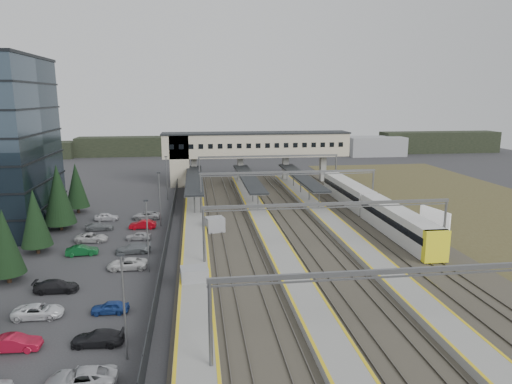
{
  "coord_description": "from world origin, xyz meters",
  "views": [
    {
      "loc": [
        -2.69,
        -55.95,
        18.74
      ],
      "look_at": [
        6.65,
        13.67,
        4.0
      ],
      "focal_mm": 32.0,
      "sensor_mm": 36.0,
      "label": 1
    }
  ],
  "objects": [
    {
      "name": "rail_corridor",
      "position": [
        9.34,
        5.0,
        0.29
      ],
      "size": [
        34.0,
        90.0,
        0.92
      ],
      "color": "#3B362E",
      "rests_on": "ground"
    },
    {
      "name": "relay_cabin_near",
      "position": [
        -3.09,
        -13.11,
        1.11
      ],
      "size": [
        2.85,
        2.21,
        2.22
      ],
      "color": "gray",
      "rests_on": "ground"
    },
    {
      "name": "billboard",
      "position": [
        27.89,
        -2.39,
        3.0
      ],
      "size": [
        1.35,
        5.34,
        4.52
      ],
      "color": "slate",
      "rests_on": "ground"
    },
    {
      "name": "lampposts",
      "position": [
        -8.0,
        1.25,
        4.34
      ],
      "size": [
        0.5,
        53.25,
        8.07
      ],
      "color": "slate",
      "rests_on": "ground"
    },
    {
      "name": "fence",
      "position": [
        -6.5,
        5.0,
        1.0
      ],
      "size": [
        0.08,
        90.0,
        2.0
      ],
      "color": "#26282B",
      "rests_on": "ground"
    },
    {
      "name": "car_park",
      "position": [
        -13.29,
        -7.01,
        0.6
      ],
      "size": [
        10.49,
        44.6,
        1.29
      ],
      "color": "silver",
      "rests_on": "ground"
    },
    {
      "name": "canopies",
      "position": [
        7.0,
        27.0,
        3.92
      ],
      "size": [
        23.1,
        30.0,
        3.28
      ],
      "color": "black",
      "rests_on": "ground"
    },
    {
      "name": "gantries",
      "position": [
        12.0,
        3.0,
        6.0
      ],
      "size": [
        28.4,
        62.28,
        7.17
      ],
      "color": "slate",
      "rests_on": "ground"
    },
    {
      "name": "relay_cabin_far",
      "position": [
        -0.22,
        5.71,
        1.12
      ],
      "size": [
        2.84,
        2.54,
        2.23
      ],
      "color": "gray",
      "rests_on": "ground"
    },
    {
      "name": "conifer_row",
      "position": [
        -22.0,
        -3.86,
        4.84
      ],
      "size": [
        4.42,
        49.82,
        9.5
      ],
      "color": "black",
      "rests_on": "ground"
    },
    {
      "name": "ground",
      "position": [
        0.0,
        0.0,
        0.0
      ],
      "size": [
        220.0,
        220.0,
        0.0
      ],
      "primitive_type": "plane",
      "color": "#2B2B2D",
      "rests_on": "ground"
    },
    {
      "name": "train",
      "position": [
        24.0,
        9.93,
        2.11
      ],
      "size": [
        2.95,
        41.0,
        3.71
      ],
      "color": "silver",
      "rests_on": "ground"
    },
    {
      "name": "footbridge",
      "position": [
        7.7,
        42.0,
        7.93
      ],
      "size": [
        40.4,
        6.4,
        11.2
      ],
      "color": "#BDB897",
      "rests_on": "ground"
    },
    {
      "name": "treeline_far",
      "position": [
        23.81,
        92.28,
        2.95
      ],
      "size": [
        170.0,
        19.0,
        7.0
      ],
      "color": "black",
      "rests_on": "ground"
    }
  ]
}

